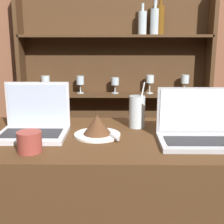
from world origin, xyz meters
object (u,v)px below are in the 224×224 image
coffee_cup (29,142)px  laptop_far (196,131)px  laptop_near (34,124)px  cake_plate (97,127)px  water_glass (137,112)px

coffee_cup → laptop_far: bearing=10.7°
laptop_near → cake_plate: laptop_near is taller
laptop_near → coffee_cup: bearing=-80.2°
cake_plate → water_glass: bearing=37.4°
laptop_far → coffee_cup: 0.66m
laptop_near → laptop_far: laptop_near is taller
laptop_far → cake_plate: bearing=169.9°
laptop_far → water_glass: 0.31m
laptop_near → laptop_far: size_ratio=0.97×
laptop_far → water_glass: same height
cake_plate → laptop_near: bearing=174.8°
laptop_far → cake_plate: laptop_far is taller
water_glass → cake_plate: bearing=-142.6°
laptop_near → cake_plate: 0.28m
cake_plate → water_glass: (0.18, 0.14, 0.04)m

